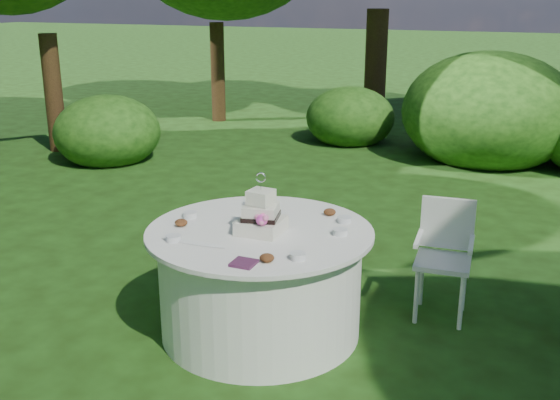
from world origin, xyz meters
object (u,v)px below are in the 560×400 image
at_px(cake, 261,217).
at_px(table, 260,281).
at_px(chair, 445,249).
at_px(napkins, 244,263).

bearing_deg(cake, table, 124.09).
xyz_separation_m(table, chair, (1.14, 0.78, 0.13)).
xyz_separation_m(napkins, chair, (0.98, 1.36, -0.26)).
distance_m(table, cake, 0.50).
bearing_deg(table, napkins, -74.81).
bearing_deg(chair, napkins, -125.78).
relative_size(cake, chair, 0.48).
bearing_deg(napkins, table, 105.19).
relative_size(table, chair, 1.78).
xyz_separation_m(napkins, table, (-0.16, 0.59, -0.39)).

